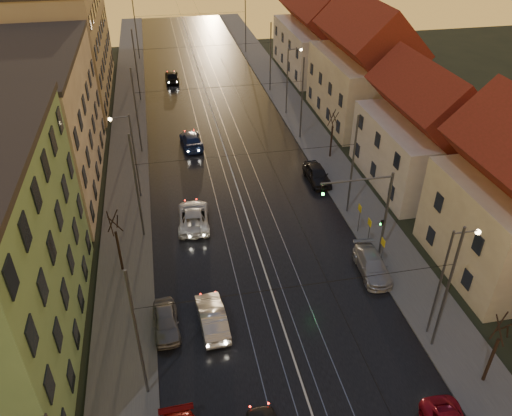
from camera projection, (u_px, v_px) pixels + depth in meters
road at (222, 141)px, 54.65m from camera, size 16.00×120.00×0.04m
sidewalk_left at (129, 149)px, 52.96m from camera, size 4.00×120.00×0.15m
sidewalk_right at (309, 133)px, 56.27m from camera, size 4.00×120.00×0.15m
tram_rail_0 at (202, 142)px, 54.26m from camera, size 0.06×120.00×0.03m
tram_rail_1 at (215, 141)px, 54.50m from camera, size 0.06×120.00×0.03m
tram_rail_2 at (229, 140)px, 54.75m from camera, size 0.06×120.00×0.03m
tram_rail_3 at (241, 139)px, 54.99m from camera, size 0.06×120.00×0.03m
apartment_left_2 at (31, 126)px, 43.55m from camera, size 10.00×20.00×12.00m
apartment_left_3 at (61, 41)px, 62.61m from camera, size 10.00×24.00×14.00m
house_right_2 at (425, 135)px, 45.10m from camera, size 9.18×12.24×9.20m
house_right_3 at (364, 70)px, 56.72m from camera, size 9.18×14.28×11.50m
house_right_4 at (317, 36)px, 71.85m from camera, size 9.18×16.32×10.00m
catenary_pole_l_1 at (138, 337)px, 25.41m from camera, size 0.16×0.16×9.00m
catenary_pole_r_1 at (447, 291)px, 28.26m from camera, size 0.16×0.16×9.00m
catenary_pole_l_2 at (137, 188)px, 37.67m from camera, size 0.16×0.16×9.00m
catenary_pole_r_2 at (352, 166)px, 40.52m from camera, size 0.16×0.16×9.00m
catenary_pole_l_3 at (136, 112)px, 49.93m from camera, size 0.16×0.16×9.00m
catenary_pole_r_3 at (302, 100)px, 52.78m from camera, size 0.16×0.16×9.00m
catenary_pole_l_4 at (136, 66)px, 62.19m from camera, size 0.16×0.16×9.00m
catenary_pole_r_4 at (270, 58)px, 65.04m from camera, size 0.16×0.16×9.00m
catenary_pole_l_5 at (136, 30)px, 76.90m from camera, size 0.16×0.16×9.00m
catenary_pole_r_5 at (246, 25)px, 79.75m from camera, size 0.16×0.16×9.00m
street_lamp_1 at (447, 274)px, 28.95m from camera, size 1.75×0.32×8.00m
street_lamp_2 at (130, 149)px, 42.28m from camera, size 1.75×0.32×8.00m
street_lamp_3 at (290, 74)px, 58.37m from camera, size 1.75×0.32×8.00m
traffic_light_mast at (374, 206)px, 35.46m from camera, size 5.30×0.32×7.20m
bare_tree_0 at (118, 243)px, 35.25m from camera, size 1.09×1.09×5.11m
bare_tree_1 at (494, 352)px, 27.19m from camera, size 1.09×1.09×5.11m
bare_tree_2 at (332, 135)px, 50.10m from camera, size 1.09×1.09×5.11m
driving_car_1 at (212, 317)px, 31.70m from camera, size 1.87×4.67×1.51m
driving_car_2 at (194, 217)px, 41.14m from camera, size 2.88×5.52×1.48m
driving_car_3 at (191, 140)px, 53.16m from camera, size 2.42×5.18×1.46m
driving_car_4 at (172, 76)px, 70.22m from camera, size 1.83×4.55×1.55m
parked_left_3 at (166, 321)px, 31.52m from camera, size 1.71×3.96×1.33m
parked_right_1 at (372, 265)px, 36.05m from camera, size 2.26×4.84×1.37m
parked_right_2 at (317, 174)px, 46.97m from camera, size 1.92×4.55×1.54m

